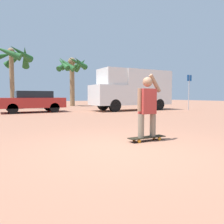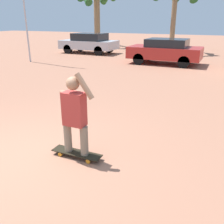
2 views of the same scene
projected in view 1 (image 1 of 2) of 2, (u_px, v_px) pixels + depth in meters
ground_plane at (124, 150)px, 4.24m from camera, size 80.00×80.00×0.00m
skateboard at (147, 138)px, 5.08m from camera, size 0.94×0.24×0.09m
person_skateboarder at (147, 104)px, 5.02m from camera, size 0.65×0.22×1.46m
camper_van at (133, 88)px, 15.89m from camera, size 5.98×2.02×2.90m
parked_car_red at (33, 101)px, 13.89m from camera, size 3.88×1.91×1.35m
palm_tree_near_van at (72, 67)px, 22.39m from camera, size 3.29×3.32×5.05m
palm_tree_center_background at (12, 58)px, 17.95m from camera, size 3.38×3.53×5.19m
street_sign at (189, 88)px, 15.90m from camera, size 0.44×0.06×2.56m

